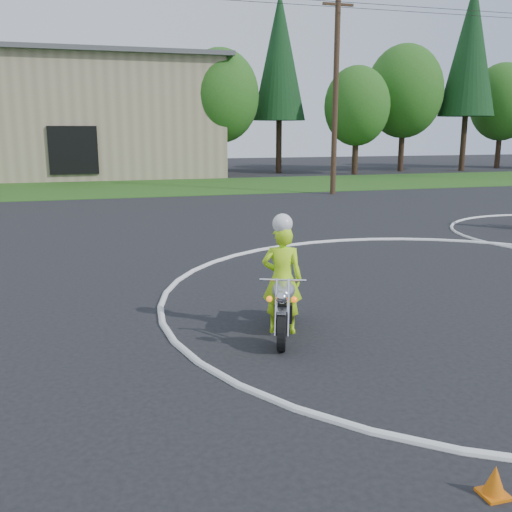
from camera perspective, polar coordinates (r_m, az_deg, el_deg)
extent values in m
cube|color=#1E4714|center=(34.23, -4.19, 7.03)|extent=(120.00, 10.00, 0.02)
torus|color=silver|center=(12.13, 20.13, -3.79)|extent=(12.12, 12.12, 0.12)
cylinder|color=black|center=(8.61, 2.59, -7.53)|extent=(0.33, 0.61, 0.61)
cylinder|color=black|center=(9.94, 2.96, -4.75)|extent=(0.33, 0.61, 0.61)
cube|color=black|center=(9.29, 2.81, -5.35)|extent=(0.46, 0.62, 0.30)
ellipsoid|color=#B4B5BA|center=(8.99, 2.78, -3.41)|extent=(0.57, 0.73, 0.28)
cube|color=black|center=(9.48, 2.90, -2.82)|extent=(0.46, 0.66, 0.10)
cylinder|color=silver|center=(8.57, 2.03, -5.11)|extent=(0.17, 0.35, 0.81)
cylinder|color=white|center=(8.57, 3.24, -5.14)|extent=(0.17, 0.35, 0.81)
cube|color=silver|center=(8.48, 2.60, -5.53)|extent=(0.21, 0.26, 0.05)
cylinder|color=white|center=(8.63, 2.71, -2.42)|extent=(0.67, 0.29, 0.04)
sphere|color=silver|center=(8.34, 2.59, -4.18)|extent=(0.18, 0.18, 0.18)
sphere|color=orange|center=(8.37, 1.35, -4.31)|extent=(0.09, 0.09, 0.09)
sphere|color=#F0530C|center=(8.36, 3.85, -4.37)|extent=(0.09, 0.09, 0.09)
cylinder|color=silver|center=(9.70, 3.85, -5.21)|extent=(0.37, 0.78, 0.08)
imported|color=#BCFF1A|center=(9.19, 2.62, -2.36)|extent=(0.76, 0.63, 1.79)
sphere|color=silver|center=(8.96, 2.67, 3.24)|extent=(0.32, 0.32, 0.32)
cone|color=#DA630B|center=(5.94, 22.76, -20.02)|extent=(0.22, 0.22, 0.30)
cube|color=#DA630B|center=(6.01, 22.65, -21.12)|extent=(0.24, 0.24, 0.03)
cube|color=black|center=(38.27, -17.81, 10.04)|extent=(3.00, 0.16, 3.00)
cylinder|color=#382619|center=(41.37, -3.51, 10.21)|extent=(0.44, 0.44, 3.24)
ellipsoid|color=#1E5116|center=(41.40, -3.59, 15.70)|extent=(5.40, 5.40, 6.48)
cylinder|color=#382619|center=(44.62, 2.30, 10.85)|extent=(0.44, 0.44, 3.96)
cone|color=black|center=(44.93, 2.37, 19.37)|extent=(3.96, 3.96, 9.35)
cylinder|color=#382619|center=(43.74, 9.88, 9.94)|extent=(0.44, 0.44, 2.88)
ellipsoid|color=#1E5116|center=(43.73, 10.05, 14.55)|extent=(4.80, 4.80, 5.76)
cylinder|color=#382619|center=(47.84, 14.32, 10.38)|extent=(0.44, 0.44, 3.60)
ellipsoid|color=#1E5116|center=(47.90, 14.62, 15.64)|extent=(6.00, 6.00, 7.20)
cylinder|color=#382619|center=(49.71, 20.01, 10.50)|extent=(0.44, 0.44, 4.32)
cone|color=black|center=(50.08, 20.66, 18.81)|extent=(4.32, 4.32, 10.20)
cylinder|color=#382619|center=(54.34, 23.06, 9.80)|extent=(0.44, 0.44, 3.24)
ellipsoid|color=#1E5116|center=(54.37, 23.42, 13.96)|extent=(5.40, 5.40, 6.48)
cylinder|color=#382619|center=(41.68, -9.27, 9.85)|extent=(0.44, 0.44, 2.88)
ellipsoid|color=#1E5116|center=(41.68, -9.45, 14.68)|extent=(4.80, 4.80, 5.76)
cylinder|color=#473321|center=(29.92, 7.96, 15.73)|extent=(0.28, 0.28, 10.00)
cube|color=#473321|center=(30.45, 8.21, 23.64)|extent=(1.60, 0.12, 0.12)
cylinder|color=black|center=(36.03, 23.56, 21.02)|extent=(20.00, 0.02, 0.02)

